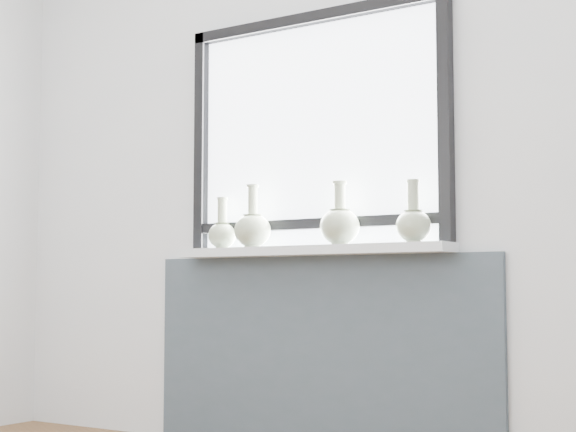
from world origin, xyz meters
The scene contains 8 objects.
back_wall centered at (0.00, 1.81, 1.30)m, with size 3.60×0.02×2.60m, color silver.
apron_panel centered at (0.00, 1.78, 0.43)m, with size 1.70×0.03×0.86m, color #3F4956.
windowsill centered at (0.00, 1.71, 0.88)m, with size 1.32×0.18×0.04m, color silver.
window centered at (0.00, 1.77, 1.44)m, with size 1.30×0.06×1.05m.
vase_a centered at (-0.46, 1.71, 0.97)m, with size 0.13×0.13×0.24m.
vase_b centered at (-0.27, 1.69, 0.99)m, with size 0.17×0.17×0.28m.
vase_c centered at (0.17, 1.69, 0.99)m, with size 0.17×0.17×0.27m.
vase_d centered at (0.51, 1.68, 0.98)m, with size 0.14×0.14×0.25m.
Camera 1 is at (1.97, -1.56, 0.72)m, focal length 55.00 mm.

